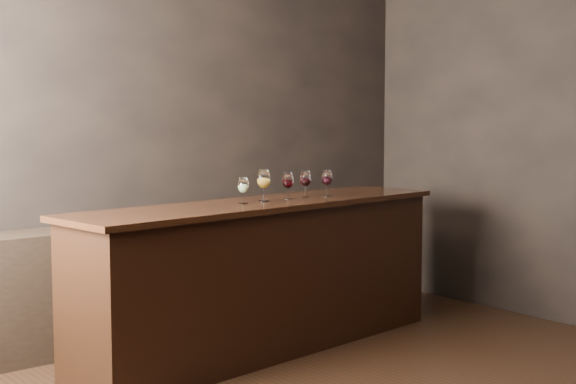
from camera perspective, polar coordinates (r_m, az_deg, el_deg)
room_shell at (r=4.04m, az=1.72°, el=9.03°), size 5.02×4.52×2.81m
bar_counter at (r=5.35m, az=-1.72°, el=-6.20°), size 2.80×0.89×0.96m
bar_top at (r=5.28m, az=-1.74°, el=-0.87°), size 2.90×0.96×0.04m
back_bar_shelf at (r=5.64m, az=-12.99°, el=-6.50°), size 2.27×0.40×0.82m
glass_white at (r=5.13m, az=-3.20°, el=0.44°), size 0.07×0.07×0.17m
glass_amber at (r=5.26m, az=-1.74°, el=0.87°), size 0.09×0.09×0.21m
glass_red_a at (r=5.40m, az=-0.01°, el=0.78°), size 0.08×0.08×0.18m
glass_red_b at (r=5.53m, az=1.25°, el=0.91°), size 0.08×0.08×0.19m
glass_red_c at (r=5.64m, az=2.78°, el=0.97°), size 0.08×0.08×0.18m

